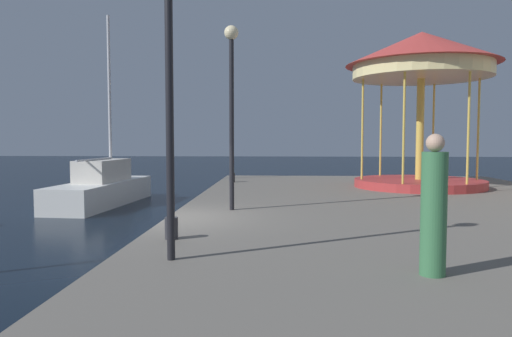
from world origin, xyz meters
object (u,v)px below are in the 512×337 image
sailboat_white (102,188)px  bollard_south (171,228)px  lamp_post_near_edge (169,55)px  lamp_post_mid_promenade (232,86)px  carousel (421,70)px  bollard_north (232,177)px  person_by_the_water (434,209)px

sailboat_white → bollard_south: size_ratio=19.05×
lamp_post_near_edge → lamp_post_mid_promenade: (0.40, 5.10, 0.09)m
bollard_south → carousel: bearing=53.3°
lamp_post_near_edge → bollard_north: lamp_post_near_edge is taller
sailboat_white → bollard_north: (5.04, 1.45, 0.31)m
bollard_north → sailboat_white: bearing=-163.9°
bollard_south → person_by_the_water: size_ratio=0.21×
carousel → person_by_the_water: (-3.17, -11.78, -3.46)m
bollard_north → lamp_post_mid_promenade: bearing=-84.3°
sailboat_white → lamp_post_mid_promenade: 9.23m
bollard_south → sailboat_white: bearing=116.9°
sailboat_white → bollard_north: 5.25m
sailboat_white → lamp_post_near_edge: (5.42, -11.48, 3.17)m
bollard_south → lamp_post_near_edge: bearing=-77.2°
lamp_post_mid_promenade → bollard_south: 4.74m
sailboat_white → person_by_the_water: (9.10, -12.11, 1.00)m
sailboat_white → person_by_the_water: 15.18m
sailboat_white → lamp_post_near_edge: sailboat_white is taller
carousel → lamp_post_mid_promenade: (-6.45, -6.04, -1.20)m
lamp_post_near_edge → sailboat_white: bearing=115.3°
sailboat_white → carousel: (12.27, -0.33, 4.46)m
lamp_post_mid_promenade → bollard_north: (-0.78, 7.83, -2.96)m
carousel → bollard_north: carousel is taller
sailboat_white → lamp_post_mid_promenade: size_ratio=1.63×
lamp_post_near_edge → lamp_post_mid_promenade: 5.12m
lamp_post_mid_promenade → bollard_south: bearing=-101.5°
bollard_north → bollard_south: (0.04, -11.45, 0.00)m
bollard_north → carousel: bearing=-13.9°
lamp_post_mid_promenade → person_by_the_water: bearing=-60.2°
lamp_post_near_edge → person_by_the_water: size_ratio=2.38×
sailboat_white → person_by_the_water: sailboat_white is taller
sailboat_white → carousel: bearing=-1.5°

